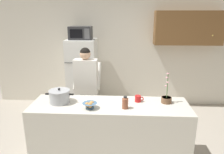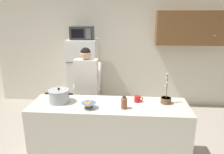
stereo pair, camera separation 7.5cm
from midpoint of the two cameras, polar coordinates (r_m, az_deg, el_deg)
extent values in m
cube|color=silver|center=(5.22, 1.92, 6.79)|extent=(6.00, 0.12, 2.60)
cube|color=brown|center=(5.11, 20.51, 12.12)|extent=(1.47, 0.34, 0.73)
sphere|color=gold|center=(5.11, 26.10, 9.85)|extent=(0.03, 0.03, 0.03)
cube|color=silver|center=(3.33, -0.09, -14.55)|extent=(2.29, 0.68, 0.92)
cube|color=white|center=(4.98, -7.05, 0.53)|extent=(0.64, 0.64, 1.64)
cube|color=#333333|center=(4.59, -8.00, 3.76)|extent=(0.63, 0.01, 0.01)
cylinder|color=#B2B2B7|center=(4.65, -5.73, -1.66)|extent=(0.02, 0.02, 0.74)
cube|color=#2D2D30|center=(4.79, -7.51, 11.57)|extent=(0.48, 0.36, 0.28)
cube|color=black|center=(4.63, -8.72, 11.35)|extent=(0.26, 0.01, 0.18)
cube|color=#59595B|center=(4.58, -5.88, 11.40)|extent=(0.11, 0.01, 0.21)
cylinder|color=#33384C|center=(4.09, -4.97, -9.40)|extent=(0.11, 0.11, 0.79)
cylinder|color=#33384C|center=(4.12, -6.96, -9.28)|extent=(0.11, 0.11, 0.79)
cube|color=white|center=(3.86, -6.28, 0.15)|extent=(0.41, 0.21, 0.62)
sphere|color=#D8A884|center=(3.76, -6.47, 6.10)|extent=(0.19, 0.19, 0.19)
sphere|color=black|center=(3.76, -6.48, 6.46)|extent=(0.18, 0.18, 0.18)
cylinder|color=white|center=(3.94, -3.00, 0.27)|extent=(0.09, 0.37, 0.48)
cylinder|color=white|center=(4.02, -8.79, 0.43)|extent=(0.09, 0.37, 0.48)
cylinder|color=#ADAFB5|center=(3.25, -13.23, -5.07)|extent=(0.30, 0.30, 0.17)
cylinder|color=#ADAFB5|center=(3.22, -13.34, -3.49)|extent=(0.31, 0.31, 0.02)
sphere|color=black|center=(3.21, -13.37, -3.06)|extent=(0.04, 0.04, 0.04)
cube|color=black|center=(3.29, -16.24, -4.21)|extent=(0.06, 0.02, 0.02)
cube|color=black|center=(3.18, -10.21, -4.49)|extent=(0.06, 0.02, 0.02)
cylinder|color=red|center=(3.21, 7.42, -5.80)|extent=(0.09, 0.09, 0.10)
torus|color=red|center=(3.21, 8.44, -5.81)|extent=(0.06, 0.01, 0.06)
cylinder|color=#4C7299|center=(3.01, -5.48, -8.07)|extent=(0.11, 0.11, 0.02)
cone|color=#4C7299|center=(2.99, -5.50, -7.37)|extent=(0.21, 0.21, 0.06)
sphere|color=tan|center=(2.97, -6.16, -7.24)|extent=(0.07, 0.07, 0.07)
sphere|color=tan|center=(3.00, -4.94, -6.94)|extent=(0.07, 0.07, 0.07)
sphere|color=tan|center=(2.95, -5.43, -7.40)|extent=(0.07, 0.07, 0.07)
cylinder|color=brown|center=(2.97, 3.96, -7.07)|extent=(0.09, 0.09, 0.15)
cone|color=brown|center=(2.93, 3.99, -5.57)|extent=(0.09, 0.09, 0.02)
cylinder|color=#262626|center=(2.93, 4.00, -5.38)|extent=(0.05, 0.05, 0.02)
cylinder|color=brown|center=(3.25, 14.79, -6.05)|extent=(0.15, 0.15, 0.09)
cylinder|color=#38281E|center=(3.23, 14.84, -5.42)|extent=(0.14, 0.14, 0.01)
cylinder|color=#4C7238|center=(3.17, 15.09, -2.15)|extent=(0.01, 0.04, 0.38)
ellipsoid|color=pink|center=(3.18, 14.81, -2.40)|extent=(0.04, 0.03, 0.02)
ellipsoid|color=pink|center=(3.14, 15.13, -1.48)|extent=(0.04, 0.03, 0.02)
ellipsoid|color=pink|center=(3.14, 15.01, -0.23)|extent=(0.04, 0.03, 0.02)
ellipsoid|color=pink|center=(3.12, 15.22, 0.82)|extent=(0.04, 0.03, 0.02)
camera|label=1|loc=(0.04, -89.39, 0.18)|focal=34.36mm
camera|label=2|loc=(0.04, 90.61, -0.18)|focal=34.36mm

